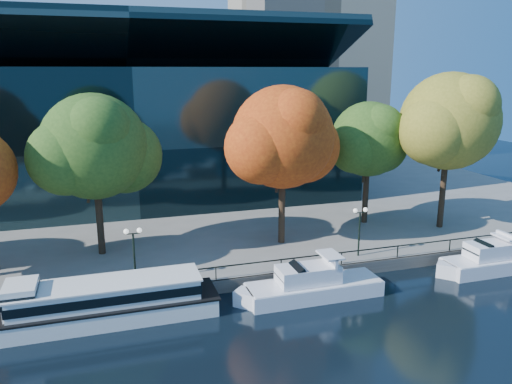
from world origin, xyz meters
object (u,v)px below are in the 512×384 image
object	(u,v)px
cruiser_far	(489,260)
tree_4	(370,141)
cruiser_near	(309,285)
tree_2	(97,149)
tree_5	(451,123)
tree_3	(285,139)
tour_boat	(93,302)
lamp_1	(134,243)
lamp_2	(360,221)

from	to	relation	value
cruiser_far	tree_4	xyz separation A→B (m)	(-4.38, 11.95, 8.15)
tree_4	cruiser_near	bearing A→B (deg)	-133.12
cruiser_far	tree_2	distance (m)	32.40
tree_5	tree_3	bearing A→B (deg)	178.82
cruiser_near	tree_5	distance (m)	21.91
tour_boat	tree_4	size ratio (longest dim) A/B	1.39
lamp_1	tree_5	bearing A→B (deg)	8.79
tour_boat	tree_2	bearing A→B (deg)	85.14
tree_4	lamp_2	xyz separation A→B (m)	(-5.19, -8.01, -5.15)
tree_5	lamp_2	bearing A→B (deg)	-158.51
tree_5	cruiser_near	bearing A→B (deg)	-154.02
tree_4	tree_5	xyz separation A→B (m)	(6.25, -3.51, 1.82)
tour_boat	cruiser_far	distance (m)	30.19
tree_4	lamp_2	world-z (taller)	tree_4
tree_2	tree_3	bearing A→B (deg)	-6.98
cruiser_far	lamp_2	xyz separation A→B (m)	(-9.57, 3.93, 3.00)
tree_4	lamp_2	bearing A→B (deg)	-122.95
tree_3	tree_4	distance (m)	10.43
cruiser_far	tree_4	distance (m)	15.11
tree_2	tree_3	xyz separation A→B (m)	(15.08, -1.84, 0.37)
tour_boat	tree_4	world-z (taller)	tree_4
lamp_1	lamp_2	bearing A→B (deg)	0.00
tour_boat	cruiser_far	xyz separation A→B (m)	(30.17, -0.83, -0.36)
lamp_1	tree_2	bearing A→B (deg)	107.13
cruiser_near	lamp_1	world-z (taller)	lamp_1
cruiser_near	cruiser_far	size ratio (longest dim) A/B	1.14
tree_2	tree_4	size ratio (longest dim) A/B	1.10
cruiser_far	tree_3	xyz separation A→B (m)	(-14.27, 8.77, 9.10)
tree_4	lamp_1	world-z (taller)	tree_4
tree_4	tree_5	bearing A→B (deg)	-29.31
cruiser_near	tree_3	distance (m)	12.79
cruiser_far	lamp_1	world-z (taller)	lamp_1
cruiser_near	tree_2	bearing A→B (deg)	141.91
cruiser_near	cruiser_far	distance (m)	15.66
cruiser_near	lamp_2	xyz separation A→B (m)	(6.09, 4.04, 3.01)
tree_3	tree_5	bearing A→B (deg)	-1.18
lamp_1	tree_3	bearing A→B (deg)	20.39
tour_boat	tree_3	size ratio (longest dim) A/B	1.22
lamp_1	tree_4	bearing A→B (deg)	19.28
tree_2	tree_5	size ratio (longest dim) A/B	0.89
tree_3	lamp_2	size ratio (longest dim) A/B	3.37
tree_4	lamp_1	size ratio (longest dim) A/B	2.94
tree_4	lamp_1	distance (m)	24.80
cruiser_far	tree_4	bearing A→B (deg)	110.12
cruiser_near	tree_2	size ratio (longest dim) A/B	0.83
tree_2	lamp_1	xyz separation A→B (m)	(2.06, -6.68, -5.73)
tour_boat	cruiser_near	distance (m)	14.54
tree_3	tree_4	xyz separation A→B (m)	(9.89, 3.18, -0.95)
cruiser_near	tree_5	size ratio (longest dim) A/B	0.74
tour_boat	tree_4	bearing A→B (deg)	23.31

